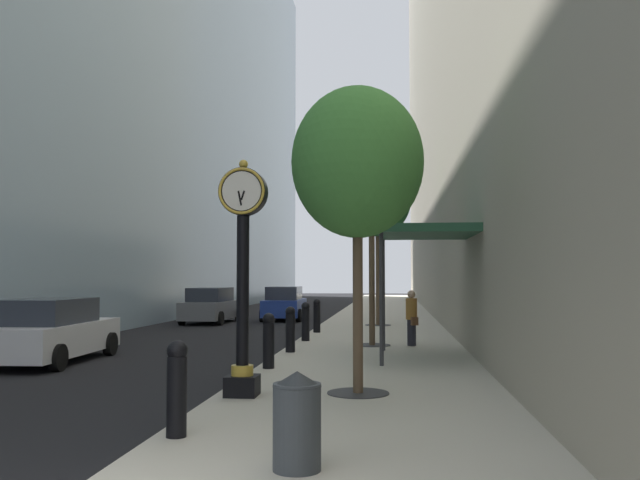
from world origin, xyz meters
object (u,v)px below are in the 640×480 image
at_px(bollard_third, 269,339).
at_px(bollard_sixth, 317,315).
at_px(pedestrian_walking, 412,317).
at_px(street_tree_near, 357,163).
at_px(bollard_fifth, 306,320).
at_px(street_clock, 243,266).
at_px(street_tree_mid_near, 371,189).
at_px(car_grey_far, 211,306).
at_px(trash_bin, 297,419).
at_px(bollard_nearest, 177,386).
at_px(street_tree_mid_far, 377,198).
at_px(bollard_fourth, 290,328).
at_px(car_blue_mid, 285,304).
at_px(car_white_near, 50,331).

bearing_deg(bollard_third, bollard_sixth, 90.00).
bearing_deg(pedestrian_walking, street_tree_near, -98.10).
xyz_separation_m(bollard_fifth, bollard_sixth, (0.00, 3.23, 0.00)).
bearing_deg(street_tree_near, bollard_sixth, 99.69).
height_order(street_clock, street_tree_mid_near, street_tree_mid_near).
height_order(bollard_fifth, car_grey_far, car_grey_far).
bearing_deg(trash_bin, car_grey_far, 107.51).
bearing_deg(street_clock, car_grey_far, 106.92).
bearing_deg(bollard_sixth, bollard_fifth, -90.00).
relative_size(bollard_nearest, pedestrian_walking, 0.75).
bearing_deg(street_tree_mid_near, pedestrian_walking, 0.39).
bearing_deg(bollard_fifth, bollard_nearest, -90.00).
distance_m(bollard_nearest, pedestrian_walking, 12.21).
distance_m(pedestrian_walking, car_grey_far, 14.17).
height_order(bollard_third, pedestrian_walking, pedestrian_walking).
height_order(street_tree_mid_far, trash_bin, street_tree_mid_far).
bearing_deg(pedestrian_walking, street_tree_mid_near, -179.61).
distance_m(street_tree_near, pedestrian_walking, 8.98).
distance_m(bollard_fourth, street_tree_mid_near, 5.05).
height_order(street_tree_mid_near, trash_bin, street_tree_mid_near).
bearing_deg(bollard_sixth, trash_bin, -84.25).
xyz_separation_m(bollard_third, car_blue_mid, (-2.65, 18.60, 0.03)).
distance_m(bollard_nearest, street_tree_near, 5.34).
height_order(bollard_fifth, car_blue_mid, car_blue_mid).
distance_m(street_tree_mid_near, car_grey_far, 14.05).
distance_m(bollard_fifth, street_tree_mid_near, 4.77).
bearing_deg(trash_bin, car_white_near, 129.96).
relative_size(bollard_third, bollard_fourth, 1.00).
height_order(street_clock, car_blue_mid, street_clock).
height_order(street_tree_near, pedestrian_walking, street_tree_near).
relative_size(street_tree_mid_far, pedestrian_walking, 4.29).
bearing_deg(bollard_sixth, car_blue_mid, 106.58).
height_order(street_tree_near, car_blue_mid, street_tree_near).
height_order(pedestrian_walking, car_grey_far, pedestrian_walking).
height_order(bollard_sixth, pedestrian_walking, pedestrian_walking).
relative_size(street_tree_mid_far, car_white_near, 1.50).
bearing_deg(trash_bin, car_blue_mid, 99.49).
bearing_deg(street_clock, pedestrian_walking, 70.10).
height_order(trash_bin, car_white_near, car_white_near).
relative_size(street_tree_near, pedestrian_walking, 3.33).
bearing_deg(bollard_sixth, street_clock, -89.20).
distance_m(bollard_fourth, street_tree_mid_far, 11.58).
bearing_deg(street_tree_mid_far, car_blue_mid, 133.77).
relative_size(bollard_fifth, pedestrian_walking, 0.75).
bearing_deg(bollard_sixth, car_white_near, -125.79).
xyz_separation_m(car_blue_mid, car_grey_far, (-3.13, -2.48, -0.01)).
distance_m(bollard_nearest, bollard_fourth, 9.69).
relative_size(bollard_nearest, car_white_near, 0.26).
height_order(bollard_sixth, car_white_near, car_white_near).
height_order(street_clock, bollard_fifth, street_clock).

